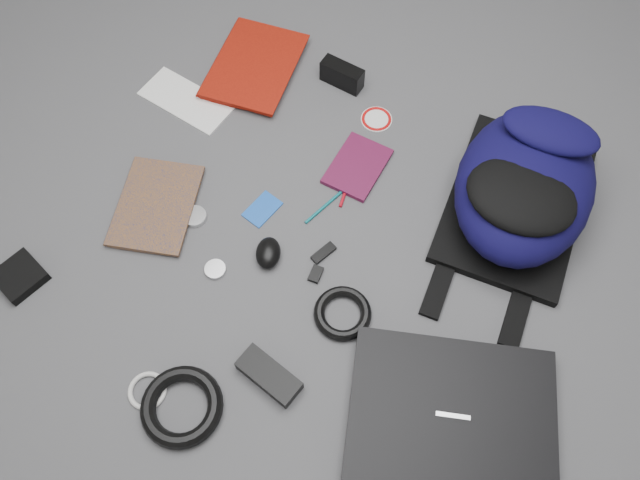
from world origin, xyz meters
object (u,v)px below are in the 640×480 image
at_px(laptop, 451,418).
at_px(comic_book, 120,201).
at_px(compact_camera, 342,75).
at_px(mouse, 268,253).
at_px(power_brick, 269,375).
at_px(backpack, 525,185).
at_px(textbook_red, 217,57).
at_px(dvd_case, 357,166).
at_px(pouch, 20,276).

xyz_separation_m(laptop, comic_book, (-0.87, 0.15, -0.01)).
relative_size(comic_book, compact_camera, 2.16).
bearing_deg(laptop, mouse, 143.83).
height_order(mouse, power_brick, mouse).
height_order(backpack, mouse, backpack).
distance_m(textbook_red, mouse, 0.60).
bearing_deg(dvd_case, textbook_red, 165.42).
distance_m(laptop, comic_book, 0.89).
bearing_deg(comic_book, backpack, 8.72).
bearing_deg(textbook_red, dvd_case, -24.47).
bearing_deg(textbook_red, comic_book, -95.24).
height_order(dvd_case, compact_camera, compact_camera).
xyz_separation_m(comic_book, mouse, (0.38, 0.02, 0.01)).
height_order(textbook_red, comic_book, textbook_red).
height_order(backpack, pouch, backpack).
height_order(textbook_red, dvd_case, textbook_red).
height_order(comic_book, compact_camera, compact_camera).
height_order(backpack, comic_book, backpack).
distance_m(laptop, mouse, 0.52).
bearing_deg(laptop, compact_camera, 110.88).
bearing_deg(pouch, backpack, 34.47).
distance_m(backpack, mouse, 0.59).
bearing_deg(mouse, power_brick, -83.44).
bearing_deg(laptop, comic_book, 153.19).
distance_m(dvd_case, mouse, 0.32).
relative_size(backpack, dvd_case, 2.84).
xyz_separation_m(laptop, textbook_red, (-0.88, 0.63, -0.00)).
bearing_deg(backpack, mouse, -144.69).
distance_m(laptop, textbook_red, 1.08).
bearing_deg(backpack, textbook_red, 170.55).
relative_size(backpack, textbook_red, 1.64).
distance_m(comic_book, mouse, 0.38).
relative_size(backpack, mouse, 5.98).
bearing_deg(power_brick, comic_book, 169.85).
bearing_deg(backpack, comic_book, -158.29).
xyz_separation_m(compact_camera, pouch, (-0.41, -0.81, -0.02)).
bearing_deg(laptop, backpack, 76.03).
height_order(laptop, textbook_red, laptop).
bearing_deg(textbook_red, backpack, -13.01).
bearing_deg(power_brick, compact_camera, 116.90).
xyz_separation_m(textbook_red, power_brick, (0.52, -0.70, 0.00)).
distance_m(backpack, dvd_case, 0.39).
relative_size(comic_book, mouse, 3.11).
xyz_separation_m(compact_camera, mouse, (0.06, -0.53, -0.01)).
bearing_deg(comic_book, compact_camera, 43.95).
bearing_deg(pouch, power_brick, 3.44).
distance_m(backpack, compact_camera, 0.55).
xyz_separation_m(laptop, mouse, (-0.49, 0.17, 0.00)).
bearing_deg(backpack, dvd_case, -174.25).
bearing_deg(compact_camera, mouse, -77.26).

